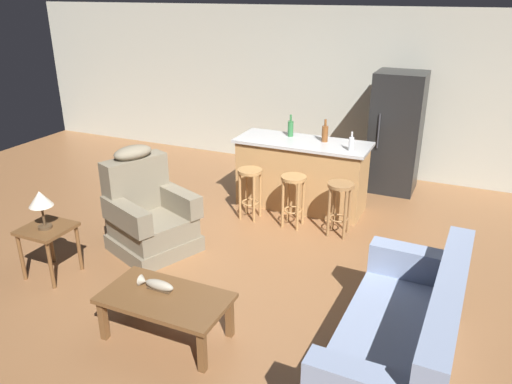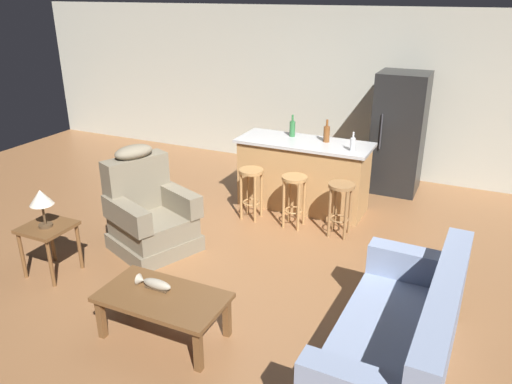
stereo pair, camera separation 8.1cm
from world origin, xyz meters
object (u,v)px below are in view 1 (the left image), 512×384
object	(u,v)px
bar_stool_middle	(293,192)
refrigerator	(396,133)
fish_figurine	(156,284)
couch	(404,342)
bar_stool_right	(340,199)
bottle_short_amber	(291,128)
kitchen_island	(302,174)
bottle_wine_dark	(351,144)
bar_stool_left	(250,185)
bottle_tall_green	(325,133)
recliner_near_lamp	(148,215)
coffee_table	(165,302)
end_table	(48,236)
table_lamp	(40,201)

from	to	relation	value
bar_stool_middle	refrigerator	bearing A→B (deg)	63.45
fish_figurine	couch	bearing A→B (deg)	7.35
bar_stool_right	bottle_short_amber	bearing A→B (deg)	140.38
bar_stool_middle	bottle_short_amber	size ratio (longest dim) A/B	2.25
kitchen_island	bottle_wine_dark	distance (m)	0.91
bar_stool_left	refrigerator	world-z (taller)	refrigerator
refrigerator	bar_stool_right	bearing A→B (deg)	-99.74
bar_stool_right	bottle_tall_green	bearing A→B (deg)	121.24
fish_figurine	recliner_near_lamp	xyz separation A→B (m)	(-0.97, 1.24, -0.04)
coffee_table	fish_figurine	world-z (taller)	fish_figurine
bar_stool_right	recliner_near_lamp	bearing A→B (deg)	-147.52
bar_stool_middle	coffee_table	bearing A→B (deg)	-95.07
coffee_table	kitchen_island	size ratio (longest dim) A/B	0.61
end_table	couch	bearing A→B (deg)	-0.66
coffee_table	refrigerator	distance (m)	4.54
refrigerator	bottle_short_amber	distance (m)	1.65
bar_stool_middle	refrigerator	xyz separation A→B (m)	(0.91, 1.83, 0.41)
kitchen_island	bar_stool_middle	world-z (taller)	kitchen_island
bar_stool_middle	recliner_near_lamp	bearing A→B (deg)	-137.25
table_lamp	refrigerator	distance (m)	4.90
refrigerator	bottle_tall_green	bearing A→B (deg)	-124.46
couch	bar_stool_middle	distance (m)	2.79
coffee_table	kitchen_island	distance (m)	3.17
coffee_table	table_lamp	xyz separation A→B (m)	(-1.68, 0.36, 0.50)
bar_stool_middle	bottle_tall_green	xyz separation A→B (m)	(0.16, 0.73, 0.59)
end_table	bar_stool_left	xyz separation A→B (m)	(1.32, 2.16, 0.01)
recliner_near_lamp	kitchen_island	world-z (taller)	recliner_near_lamp
recliner_near_lamp	bottle_wine_dark	size ratio (longest dim) A/B	4.89
recliner_near_lamp	bottle_tall_green	world-z (taller)	bottle_tall_green
coffee_table	bar_stool_left	distance (m)	2.56
bar_stool_middle	bottle_tall_green	bearing A→B (deg)	77.73
coffee_table	bottle_wine_dark	xyz separation A→B (m)	(0.80, 3.01, 0.68)
bar_stool_right	end_table	bearing A→B (deg)	-139.43
fish_figurine	bar_stool_left	distance (m)	2.48
end_table	bottle_short_amber	world-z (taller)	bottle_short_amber
coffee_table	bar_stool_left	bearing A→B (deg)	98.42
bottle_wine_dark	coffee_table	bearing A→B (deg)	-104.96
table_lamp	bar_stool_left	world-z (taller)	table_lamp
end_table	kitchen_island	size ratio (longest dim) A/B	0.31
coffee_table	bottle_tall_green	world-z (taller)	bottle_tall_green
end_table	refrigerator	size ratio (longest dim) A/B	0.32
end_table	bar_stool_right	bearing A→B (deg)	40.57
recliner_near_lamp	bar_stool_middle	xyz separation A→B (m)	(1.33, 1.23, 0.05)
bottle_tall_green	bar_stool_left	bearing A→B (deg)	-136.17
fish_figurine	kitchen_island	distance (m)	3.11
bar_stool_left	bottle_short_amber	world-z (taller)	bottle_short_amber
bar_stool_right	bottle_short_amber	xyz separation A→B (m)	(-0.95, 0.78, 0.59)
bar_stool_left	bar_stool_right	distance (m)	1.20
bar_stool_middle	bottle_tall_green	distance (m)	0.95
coffee_table	recliner_near_lamp	xyz separation A→B (m)	(-1.10, 1.31, 0.06)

